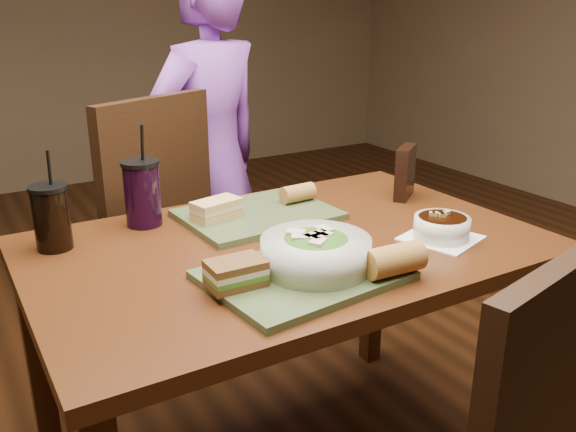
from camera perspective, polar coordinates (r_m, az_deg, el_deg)
The scene contains 14 objects.
dining_table at distance 1.62m, azimuth -0.00°, elevation -5.35°, with size 1.30×0.85×0.75m.
chair_far at distance 2.19m, azimuth -12.72°, elevation -1.14°, with size 0.61×0.63×1.06m.
diner at distance 2.35m, azimuth -7.35°, elevation 4.90°, with size 0.55×0.36×1.51m, color #76389A.
tray_near at distance 1.38m, azimuth 1.41°, elevation -5.54°, with size 0.42×0.32×0.02m, color #3E4E2B.
tray_far at distance 1.76m, azimuth -2.84°, elevation 0.15°, with size 0.42×0.32×0.02m, color #3E4E2B.
salad_bowl at distance 1.37m, azimuth 2.61°, elevation -3.29°, with size 0.25×0.25×0.08m.
soup_bowl at distance 1.64m, azimuth 14.19°, elevation -1.00°, with size 0.22×0.22×0.07m.
sandwich_near at distance 1.30m, azimuth -4.91°, elevation -5.34°, with size 0.12×0.08×0.06m.
sandwich_far at distance 1.70m, azimuth -6.70°, elevation 0.64°, with size 0.15×0.10×0.05m.
baguette_near at distance 1.36m, azimuth 9.88°, elevation -4.07°, with size 0.07×0.07×0.14m, color #AD7533.
baguette_far at distance 1.84m, azimuth 0.91°, elevation 2.16°, with size 0.05×0.05×0.10m, color #AD7533.
cup_cola at distance 1.62m, azimuth -21.25°, elevation -0.09°, with size 0.09×0.09×0.26m.
cup_berry at distance 1.72m, azimuth -13.48°, elevation 2.12°, with size 0.10×0.10×0.28m.
chip_bag at distance 1.95m, azimuth 10.90°, elevation 4.04°, with size 0.13×0.04×0.16m, color black.
Camera 1 is at (-0.75, -1.26, 1.34)m, focal length 38.00 mm.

